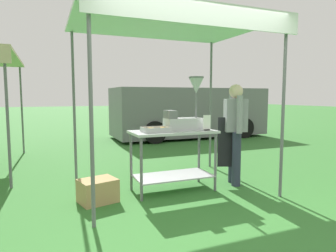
# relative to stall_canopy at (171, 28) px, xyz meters

# --- Properties ---
(ground_plane) EXTENTS (70.00, 70.00, 0.00)m
(ground_plane) POSITION_rel_stall_canopy_xyz_m (-0.02, 4.87, -2.42)
(ground_plane) COLOR #33702D
(stall_canopy) EXTENTS (2.80, 2.16, 2.52)m
(stall_canopy) POSITION_rel_stall_canopy_xyz_m (0.00, 0.00, 0.00)
(stall_canopy) COLOR slate
(stall_canopy) RESTS_ON ground
(donut_cart) EXTENTS (1.26, 0.62, 0.91)m
(donut_cart) POSITION_rel_stall_canopy_xyz_m (0.00, -0.10, -1.77)
(donut_cart) COLOR #B7B7BC
(donut_cart) RESTS_ON ground
(donut_tray) EXTENTS (0.39, 0.26, 0.07)m
(donut_tray) POSITION_rel_stall_canopy_xyz_m (-0.29, -0.15, -1.48)
(donut_tray) COLOR #B7B7BC
(donut_tray) RESTS_ON donut_cart
(donut_fryer) EXTENTS (0.61, 0.28, 0.81)m
(donut_fryer) POSITION_rel_stall_canopy_xyz_m (0.23, -0.04, -1.24)
(donut_fryer) COLOR #B7B7BC
(donut_fryer) RESTS_ON donut_cart
(menu_sign) EXTENTS (0.13, 0.05, 0.23)m
(menu_sign) POSITION_rel_stall_canopy_xyz_m (0.49, -0.25, -1.41)
(menu_sign) COLOR black
(menu_sign) RESTS_ON donut_cart
(vendor) EXTENTS (0.46, 0.53, 1.61)m
(vendor) POSITION_rel_stall_canopy_xyz_m (1.05, -0.16, -1.51)
(vendor) COLOR #2D3347
(vendor) RESTS_ON ground
(supply_crate) EXTENTS (0.55, 0.48, 0.31)m
(supply_crate) POSITION_rel_stall_canopy_xyz_m (-1.13, -0.17, -2.26)
(supply_crate) COLOR tan
(supply_crate) RESTS_ON ground
(van_grey) EXTENTS (5.24, 2.11, 1.69)m
(van_grey) POSITION_rel_stall_canopy_xyz_m (2.88, 5.17, -1.54)
(van_grey) COLOR slate
(van_grey) RESTS_ON ground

